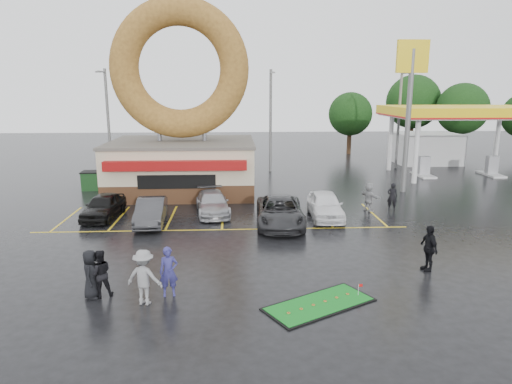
{
  "coord_description": "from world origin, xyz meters",
  "views": [
    {
      "loc": [
        0.66,
        -19.89,
        7.31
      ],
      "look_at": [
        1.79,
        2.69,
        2.2
      ],
      "focal_mm": 32.0,
      "sensor_mm": 36.0,
      "label": 1
    }
  ],
  "objects_px": {
    "donut_shop": "(182,130)",
    "person_blue": "(169,272)",
    "streetlight_right": "(399,117)",
    "car_black": "(104,206)",
    "shell_sign": "(410,88)",
    "dumpster": "(95,181)",
    "car_silver": "(213,203)",
    "putting_green": "(319,304)",
    "streetlight_mid": "(271,118)",
    "car_dgrey": "(151,211)",
    "car_grey": "(280,212)",
    "car_white": "(325,205)",
    "gas_station": "(445,130)",
    "streetlight_left": "(108,119)",
    "person_cameraman": "(429,248)"
  },
  "relations": [
    {
      "from": "donut_shop",
      "to": "person_blue",
      "type": "bearing_deg",
      "value": -85.75
    },
    {
      "from": "streetlight_right",
      "to": "car_black",
      "type": "relative_size",
      "value": 2.15
    },
    {
      "from": "shell_sign",
      "to": "dumpster",
      "type": "xyz_separation_m",
      "value": [
        -22.62,
        1.88,
        -6.73
      ]
    },
    {
      "from": "car_silver",
      "to": "putting_green",
      "type": "relative_size",
      "value": 1.07
    },
    {
      "from": "streetlight_mid",
      "to": "person_blue",
      "type": "xyz_separation_m",
      "value": [
        -5.71,
        -25.36,
        -3.87
      ]
    },
    {
      "from": "car_dgrey",
      "to": "dumpster",
      "type": "height_order",
      "value": "car_dgrey"
    },
    {
      "from": "person_blue",
      "to": "shell_sign",
      "type": "bearing_deg",
      "value": 38.52
    },
    {
      "from": "car_dgrey",
      "to": "car_grey",
      "type": "xyz_separation_m",
      "value": [
        7.1,
        -0.62,
        0.05
      ]
    },
    {
      "from": "donut_shop",
      "to": "streetlight_right",
      "type": "distance_m",
      "value": 21.0
    },
    {
      "from": "car_grey",
      "to": "person_blue",
      "type": "relative_size",
      "value": 2.97
    },
    {
      "from": "streetlight_mid",
      "to": "car_white",
      "type": "distance_m",
      "value": 16.15
    },
    {
      "from": "gas_station",
      "to": "streetlight_right",
      "type": "distance_m",
      "value": 4.26
    },
    {
      "from": "shell_sign",
      "to": "putting_green",
      "type": "height_order",
      "value": "shell_sign"
    },
    {
      "from": "donut_shop",
      "to": "streetlight_left",
      "type": "bearing_deg",
      "value": 135.22
    },
    {
      "from": "dumpster",
      "to": "putting_green",
      "type": "height_order",
      "value": "dumpster"
    },
    {
      "from": "streetlight_left",
      "to": "car_black",
      "type": "height_order",
      "value": "streetlight_left"
    },
    {
      "from": "streetlight_mid",
      "to": "car_dgrey",
      "type": "relative_size",
      "value": 2.11
    },
    {
      "from": "donut_shop",
      "to": "streetlight_right",
      "type": "height_order",
      "value": "donut_shop"
    },
    {
      "from": "car_black",
      "to": "car_dgrey",
      "type": "distance_m",
      "value": 3.2
    },
    {
      "from": "donut_shop",
      "to": "shell_sign",
      "type": "relative_size",
      "value": 1.27
    },
    {
      "from": "car_black",
      "to": "donut_shop",
      "type": "bearing_deg",
      "value": 65.52
    },
    {
      "from": "donut_shop",
      "to": "car_black",
      "type": "relative_size",
      "value": 3.23
    },
    {
      "from": "gas_station",
      "to": "dumpster",
      "type": "bearing_deg",
      "value": -166.59
    },
    {
      "from": "car_black",
      "to": "car_dgrey",
      "type": "relative_size",
      "value": 0.98
    },
    {
      "from": "gas_station",
      "to": "streetlight_left",
      "type": "xyz_separation_m",
      "value": [
        -30.0,
        -1.02,
        1.08
      ]
    },
    {
      "from": "gas_station",
      "to": "car_black",
      "type": "relative_size",
      "value": 3.27
    },
    {
      "from": "streetlight_left",
      "to": "streetlight_mid",
      "type": "xyz_separation_m",
      "value": [
        14.0,
        1.0,
        0.0
      ]
    },
    {
      "from": "donut_shop",
      "to": "streetlight_mid",
      "type": "bearing_deg",
      "value": 48.62
    },
    {
      "from": "streetlight_mid",
      "to": "car_silver",
      "type": "bearing_deg",
      "value": -107.95
    },
    {
      "from": "gas_station",
      "to": "shell_sign",
      "type": "height_order",
      "value": "shell_sign"
    },
    {
      "from": "car_black",
      "to": "car_silver",
      "type": "relative_size",
      "value": 0.92
    },
    {
      "from": "car_dgrey",
      "to": "dumpster",
      "type": "distance_m",
      "value": 10.79
    },
    {
      "from": "streetlight_left",
      "to": "person_cameraman",
      "type": "bearing_deg",
      "value": -50.41
    },
    {
      "from": "dumpster",
      "to": "car_silver",
      "type": "bearing_deg",
      "value": -41.16
    },
    {
      "from": "shell_sign",
      "to": "streetlight_right",
      "type": "distance_m",
      "value": 10.68
    },
    {
      "from": "streetlight_mid",
      "to": "car_black",
      "type": "relative_size",
      "value": 2.15
    },
    {
      "from": "car_dgrey",
      "to": "car_white",
      "type": "height_order",
      "value": "car_white"
    },
    {
      "from": "shell_sign",
      "to": "streetlight_left",
      "type": "height_order",
      "value": "shell_sign"
    },
    {
      "from": "streetlight_mid",
      "to": "person_cameraman",
      "type": "bearing_deg",
      "value": -78.91
    },
    {
      "from": "gas_station",
      "to": "putting_green",
      "type": "bearing_deg",
      "value": -121.87
    },
    {
      "from": "gas_station",
      "to": "car_grey",
      "type": "xyz_separation_m",
      "value": [
        -16.83,
        -16.85,
        -2.94
      ]
    },
    {
      "from": "dumpster",
      "to": "person_blue",
      "type": "bearing_deg",
      "value": -69.03
    },
    {
      "from": "car_black",
      "to": "car_grey",
      "type": "distance_m",
      "value": 10.21
    },
    {
      "from": "car_silver",
      "to": "car_white",
      "type": "bearing_deg",
      "value": -17.96
    },
    {
      "from": "streetlight_mid",
      "to": "person_blue",
      "type": "distance_m",
      "value": 26.28
    },
    {
      "from": "car_white",
      "to": "person_cameraman",
      "type": "height_order",
      "value": "person_cameraman"
    },
    {
      "from": "donut_shop",
      "to": "dumpster",
      "type": "relative_size",
      "value": 7.5
    },
    {
      "from": "streetlight_right",
      "to": "car_white",
      "type": "relative_size",
      "value": 2.0
    },
    {
      "from": "gas_station",
      "to": "car_silver",
      "type": "xyz_separation_m",
      "value": [
        -20.62,
        -14.29,
        -3.04
      ]
    },
    {
      "from": "car_dgrey",
      "to": "putting_green",
      "type": "bearing_deg",
      "value": -56.87
    }
  ]
}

